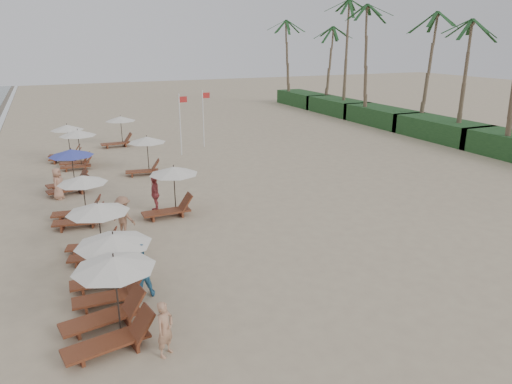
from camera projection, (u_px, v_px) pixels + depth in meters
name	position (u px, v px, depth m)	size (l,w,h in m)	color
ground	(278.00, 262.00, 17.03)	(160.00, 160.00, 0.00)	tan
shrub_hedge	(441.00, 129.00, 37.91)	(3.20, 53.00, 1.60)	#193D1C
palm_row	(446.00, 9.00, 35.84)	(7.00, 52.00, 12.30)	brown
lounger_station_0	(106.00, 304.00, 12.36)	(2.75, 2.39, 2.38)	brown
lounger_station_1	(108.00, 265.00, 14.50)	(2.68, 2.35, 2.05)	brown
lounger_station_2	(95.00, 229.00, 17.08)	(2.51, 2.27, 2.09)	brown
lounger_station_3	(78.00, 201.00, 20.40)	(2.63, 2.26, 2.14)	brown
lounger_station_4	(68.00, 171.00, 24.69)	(2.71, 2.29, 2.26)	brown
lounger_station_5	(76.00, 148.00, 29.18)	(2.47, 2.23, 2.39)	brown
lounger_station_6	(65.00, 144.00, 31.03)	(2.55, 2.20, 2.39)	brown
inland_station_0	(170.00, 189.00, 21.21)	(2.83, 2.24, 2.22)	brown
inland_station_1	(145.00, 151.00, 27.83)	(2.68, 2.24, 2.22)	brown
inland_station_2	(118.00, 130.00, 35.17)	(2.84, 2.24, 2.22)	brown
beachgoer_near	(165.00, 329.00, 11.80)	(0.55, 0.36, 1.51)	tan
beachgoer_mid_a	(140.00, 271.00, 14.49)	(0.87, 0.68, 1.79)	teal
beachgoer_mid_b	(123.00, 216.00, 19.11)	(1.10, 0.63, 1.70)	#8C6047
beachgoer_far_a	(155.00, 194.00, 21.82)	(1.01, 0.42, 1.73)	#AE4549
beachgoer_far_b	(58.00, 184.00, 23.55)	(0.79, 0.51, 1.61)	tan
flag_pole_near	(181.00, 121.00, 32.17)	(0.59, 0.08, 4.24)	silver
flag_pole_far	(204.00, 116.00, 34.68)	(0.60, 0.08, 4.22)	silver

